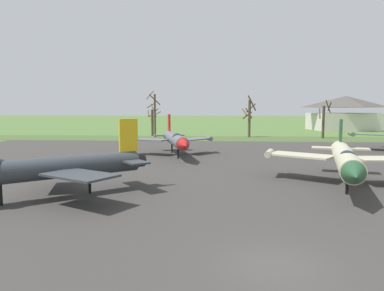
# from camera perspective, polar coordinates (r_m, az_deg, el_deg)

# --- Properties ---
(ground_plane) EXTENTS (600.00, 600.00, 0.00)m
(ground_plane) POSITION_cam_1_polar(r_m,az_deg,el_deg) (13.45, 13.31, -18.59)
(ground_plane) COLOR #4C6B33
(asphalt_apron) EXTENTS (77.33, 60.40, 0.05)m
(asphalt_apron) POSITION_cam_1_polar(r_m,az_deg,el_deg) (30.76, 7.73, -4.49)
(asphalt_apron) COLOR #383533
(asphalt_apron) RESTS_ON ground
(grass_verge_strip) EXTENTS (137.33, 12.00, 0.06)m
(grass_verge_strip) POSITION_cam_1_polar(r_m,az_deg,el_deg) (66.65, 5.60, 1.11)
(grass_verge_strip) COLOR #40572B
(grass_verge_strip) RESTS_ON ground
(jet_fighter_front_left) EXTENTS (11.87, 14.46, 4.70)m
(jet_fighter_front_left) POSITION_cam_1_polar(r_m,az_deg,el_deg) (27.41, 23.52, -1.84)
(jet_fighter_front_left) COLOR #B7B293
(jet_fighter_front_left) RESTS_ON ground
(jet_fighter_front_right) EXTENTS (12.16, 10.62, 4.89)m
(jet_fighter_front_right) POSITION_cam_1_polar(r_m,az_deg,el_deg) (23.14, -23.06, -3.41)
(jet_fighter_front_right) COLOR #33383D
(jet_fighter_front_right) RESTS_ON ground
(jet_fighter_rear_left) EXTENTS (9.99, 14.35, 4.89)m
(jet_fighter_rear_left) POSITION_cam_1_polar(r_m,az_deg,el_deg) (41.48, -2.77, 1.04)
(jet_fighter_rear_left) COLOR #565B60
(jet_fighter_rear_left) RESTS_ON ground
(bare_tree_far_left) EXTENTS (2.28, 2.27, 5.76)m
(bare_tree_far_left) POSITION_cam_1_polar(r_m,az_deg,el_deg) (73.93, -6.44, 3.92)
(bare_tree_far_left) COLOR brown
(bare_tree_far_left) RESTS_ON ground
(bare_tree_left_of_center) EXTENTS (2.90, 2.91, 9.23)m
(bare_tree_left_of_center) POSITION_cam_1_polar(r_m,az_deg,el_deg) (69.56, -6.10, 5.25)
(bare_tree_left_of_center) COLOR brown
(bare_tree_left_of_center) RESTS_ON ground
(bare_tree_center) EXTENTS (2.78, 2.77, 8.25)m
(bare_tree_center) POSITION_cam_1_polar(r_m,az_deg,el_deg) (70.38, 9.24, 4.72)
(bare_tree_center) COLOR brown
(bare_tree_center) RESTS_ON ground
(bare_tree_right_of_center) EXTENTS (2.26, 2.35, 7.27)m
(bare_tree_right_of_center) POSITION_cam_1_polar(r_m,az_deg,el_deg) (71.31, 20.53, 3.89)
(bare_tree_right_of_center) COLOR #42382D
(bare_tree_right_of_center) RESTS_ON ground
(visitor_building) EXTENTS (19.11, 15.48, 9.08)m
(visitor_building) POSITION_cam_1_polar(r_m,az_deg,el_deg) (102.85, 23.58, 4.82)
(visitor_building) COLOR beige
(visitor_building) RESTS_ON ground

